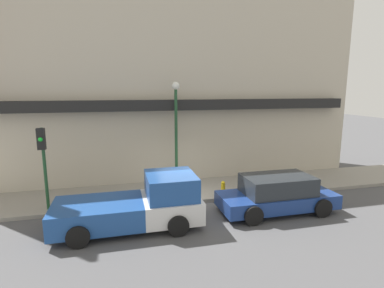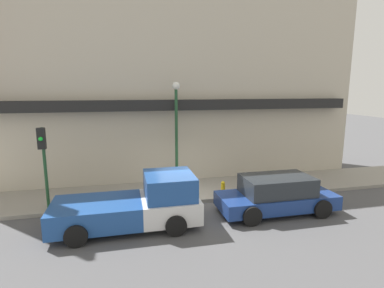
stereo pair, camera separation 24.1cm
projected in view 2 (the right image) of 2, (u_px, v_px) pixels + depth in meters
The scene contains 8 objects.
ground_plane at pixel (189, 204), 12.59m from camera, with size 80.00×80.00×0.00m, color #4C4C4F.
sidewalk at pixel (182, 191), 14.02m from camera, with size 36.00×3.02×0.15m.
building at pixel (170, 86), 16.00m from camera, with size 19.80×3.80×11.23m.
pickup_truck at pixel (137, 204), 10.49m from camera, with size 5.01×2.28×1.83m.
parked_car at pixel (276, 195), 11.69m from camera, with size 4.58×2.02×1.46m.
fire_hydrant at pixel (223, 188), 13.35m from camera, with size 0.18×0.18×0.59m.
street_lamp at pixel (176, 121), 13.96m from camera, with size 0.36×0.36×4.96m.
traffic_light at pixel (43, 153), 11.34m from camera, with size 0.28×0.42×3.21m.
Camera 2 is at (-2.56, -11.64, 4.79)m, focal length 28.00 mm.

